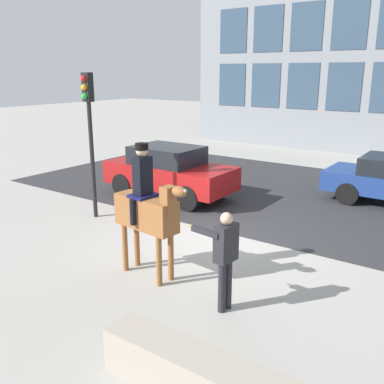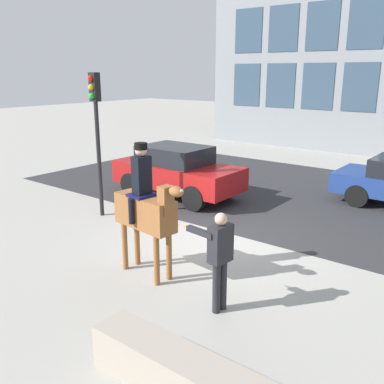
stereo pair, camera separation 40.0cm
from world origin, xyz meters
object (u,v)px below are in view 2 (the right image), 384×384
object	(u,v)px
mounted_horse_lead	(146,209)
pedestrian_bystander	(219,254)
traffic_light	(96,122)
street_car_near_lane	(177,171)
planter_ledge	(181,376)

from	to	relation	value
mounted_horse_lead	pedestrian_bystander	size ratio (longest dim) A/B	1.52
pedestrian_bystander	mounted_horse_lead	bearing A→B (deg)	-0.29
pedestrian_bystander	traffic_light	distance (m)	5.89
street_car_near_lane	traffic_light	size ratio (longest dim) A/B	1.07
traffic_light	mounted_horse_lead	bearing A→B (deg)	-27.47
street_car_near_lane	planter_ledge	distance (m)	8.67
mounted_horse_lead	planter_ledge	bearing A→B (deg)	-33.25
pedestrian_bystander	street_car_near_lane	size ratio (longest dim) A/B	0.42
traffic_light	planter_ledge	xyz separation A→B (m)	(6.06, -3.94, -2.26)
pedestrian_bystander	street_car_near_lane	world-z (taller)	pedestrian_bystander
traffic_light	planter_ledge	distance (m)	7.57
traffic_light	pedestrian_bystander	bearing A→B (deg)	-21.05
mounted_horse_lead	traffic_light	bearing A→B (deg)	158.81
planter_ledge	mounted_horse_lead	bearing A→B (deg)	140.47
mounted_horse_lead	pedestrian_bystander	xyz separation A→B (m)	(1.82, -0.23, -0.34)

